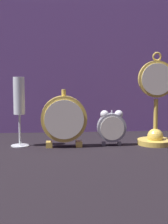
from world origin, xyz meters
TOP-DOWN VIEW (x-y plane):
  - ground_plane at (0.00, 0.00)m, footprint 4.00×4.00m
  - fabric_backdrop_drape at (0.00, 0.33)m, footprint 1.75×0.01m
  - pocket_watch_on_stand at (0.23, 0.06)m, footprint 0.12×0.12m
  - alarm_clock_twin_bell at (0.09, 0.06)m, footprint 0.09×0.03m
  - mantel_clock_silver at (-0.07, 0.04)m, footprint 0.15×0.04m
  - champagne_flute at (-0.21, 0.07)m, footprint 0.06×0.06m

SIDE VIEW (x-z plane):
  - ground_plane at x=0.00m, z-range 0.00..0.00m
  - alarm_clock_twin_bell at x=0.09m, z-range 0.01..0.12m
  - mantel_clock_silver at x=-0.07m, z-range 0.00..0.18m
  - pocket_watch_on_stand at x=0.23m, z-range -0.05..0.26m
  - champagne_flute at x=-0.21m, z-range 0.03..0.25m
  - fabric_backdrop_drape at x=0.00m, z-range 0.00..0.59m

